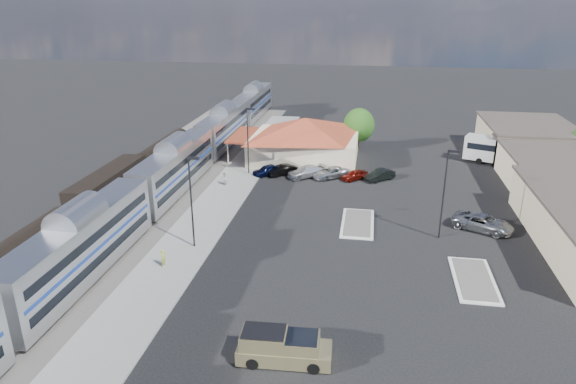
% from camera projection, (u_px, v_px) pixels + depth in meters
% --- Properties ---
extents(ground, '(280.00, 280.00, 0.00)m').
position_uv_depth(ground, '(317.00, 229.00, 52.28)').
color(ground, black).
rests_on(ground, ground).
extents(railbed, '(16.00, 100.00, 0.12)m').
position_uv_depth(railbed, '(154.00, 190.00, 62.84)').
color(railbed, '#4C4944').
rests_on(railbed, ground).
extents(platform, '(5.50, 92.00, 0.18)m').
position_uv_depth(platform, '(220.00, 200.00, 59.61)').
color(platform, gray).
rests_on(platform, ground).
extents(passenger_train, '(3.00, 104.00, 5.55)m').
position_uv_depth(passenger_train, '(175.00, 170.00, 61.34)').
color(passenger_train, silver).
rests_on(passenger_train, ground).
extents(freight_cars, '(2.80, 46.00, 4.00)m').
position_uv_depth(freight_cars, '(109.00, 189.00, 57.82)').
color(freight_cars, black).
rests_on(freight_cars, ground).
extents(station_depot, '(18.35, 12.24, 6.20)m').
position_uv_depth(station_depot, '(305.00, 139.00, 74.04)').
color(station_depot, beige).
rests_on(station_depot, ground).
extents(buildings_east, '(14.40, 51.40, 4.80)m').
position_uv_depth(buildings_east, '(567.00, 178.00, 60.43)').
color(buildings_east, '#C6B28C').
rests_on(buildings_east, ground).
extents(traffic_island_south, '(3.30, 7.50, 0.21)m').
position_uv_depth(traffic_island_south, '(358.00, 223.00, 53.49)').
color(traffic_island_south, silver).
rests_on(traffic_island_south, ground).
extents(traffic_island_north, '(3.30, 7.50, 0.21)m').
position_uv_depth(traffic_island_north, '(474.00, 279.00, 42.73)').
color(traffic_island_north, silver).
rests_on(traffic_island_north, ground).
extents(lamp_plat_s, '(1.08, 0.25, 9.00)m').
position_uv_depth(lamp_plat_s, '(192.00, 195.00, 46.52)').
color(lamp_plat_s, black).
rests_on(lamp_plat_s, ground).
extents(lamp_plat_n, '(1.08, 0.25, 9.00)m').
position_uv_depth(lamp_plat_n, '(248.00, 136.00, 66.84)').
color(lamp_plat_n, black).
rests_on(lamp_plat_n, ground).
extents(lamp_lot, '(1.08, 0.25, 9.00)m').
position_uv_depth(lamp_lot, '(445.00, 187.00, 48.57)').
color(lamp_lot, black).
rests_on(lamp_lot, ground).
extents(tree_depot, '(4.71, 4.71, 6.63)m').
position_uv_depth(tree_depot, '(359.00, 125.00, 78.12)').
color(tree_depot, '#382314').
rests_on(tree_depot, ground).
extents(pickup_truck, '(6.16, 2.52, 2.09)m').
position_uv_depth(pickup_truck, '(285.00, 348.00, 32.95)').
color(pickup_truck, tan).
rests_on(pickup_truck, ground).
extents(suv, '(6.55, 5.03, 1.65)m').
position_uv_depth(suv, '(483.00, 223.00, 51.83)').
color(suv, gray).
rests_on(suv, ground).
extents(coach_bus, '(11.84, 6.80, 3.77)m').
position_uv_depth(coach_bus, '(509.00, 151.00, 71.51)').
color(coach_bus, white).
rests_on(coach_bus, ground).
extents(person_a, '(0.44, 0.62, 1.61)m').
position_uv_depth(person_a, '(163.00, 258.00, 44.46)').
color(person_a, '#B4C23C').
rests_on(person_a, platform).
extents(person_b, '(0.68, 0.85, 1.65)m').
position_uv_depth(person_b, '(224.00, 178.00, 64.10)').
color(person_b, silver).
rests_on(person_b, platform).
extents(parked_car_a, '(4.10, 3.93, 1.38)m').
position_uv_depth(parked_car_a, '(267.00, 170.00, 68.25)').
color(parked_car_a, '#0C143D').
rests_on(parked_car_a, ground).
extents(parked_car_b, '(4.13, 3.68, 1.36)m').
position_uv_depth(parked_car_b, '(282.00, 170.00, 68.23)').
color(parked_car_b, black).
rests_on(parked_car_b, ground).
extents(parked_car_c, '(5.40, 4.77, 1.50)m').
position_uv_depth(parked_car_c, '(306.00, 172.00, 67.44)').
color(parked_car_c, silver).
rests_on(parked_car_c, ground).
extents(parked_car_d, '(5.44, 4.90, 1.40)m').
position_uv_depth(parked_car_d, '(330.00, 172.00, 67.25)').
color(parked_car_d, '#999DA1').
rests_on(parked_car_d, ground).
extents(parked_car_e, '(3.84, 3.63, 1.29)m').
position_uv_depth(parked_car_e, '(355.00, 175.00, 66.51)').
color(parked_car_e, maroon).
rests_on(parked_car_e, ground).
extents(parked_car_f, '(4.16, 3.95, 1.40)m').
position_uv_depth(parked_car_f, '(380.00, 175.00, 66.28)').
color(parked_car_f, black).
rests_on(parked_car_f, ground).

